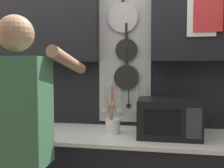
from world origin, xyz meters
name	(u,v)px	position (x,y,z in m)	size (l,w,h in m)	color
back_wall_unit	(108,61)	(-0.01, 0.30, 1.55)	(3.16, 0.23, 2.50)	black
microwave	(168,118)	(0.56, 0.00, 1.07)	(0.50, 0.39, 0.31)	black
utensil_crock	(113,125)	(0.09, 0.00, 1.00)	(0.13, 0.13, 0.34)	white
person	(19,132)	(-0.39, -0.67, 1.08)	(0.54, 0.70, 1.80)	#383842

